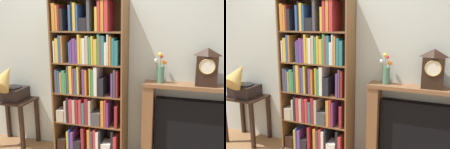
{
  "view_description": "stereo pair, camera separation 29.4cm",
  "coord_description": "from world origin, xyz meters",
  "views": [
    {
      "loc": [
        1.1,
        -2.68,
        1.66
      ],
      "look_at": [
        0.28,
        0.08,
        1.04
      ],
      "focal_mm": 41.12,
      "sensor_mm": 36.0,
      "label": 1
    },
    {
      "loc": [
        1.37,
        -2.58,
        1.66
      ],
      "look_at": [
        0.28,
        0.08,
        1.04
      ],
      "focal_mm": 41.12,
      "sensor_mm": 36.0,
      "label": 2
    }
  ],
  "objects": [
    {
      "name": "flower_vase",
      "position": [
        0.82,
        0.12,
        1.11
      ],
      "size": [
        0.14,
        0.15,
        0.34
      ],
      "color": "#4C7A60",
      "rests_on": "fireplace_mantel"
    },
    {
      "name": "mantel_clock",
      "position": [
        1.29,
        0.12,
        1.18
      ],
      "size": [
        0.21,
        0.14,
        0.4
      ],
      "color": "black",
      "rests_on": "fireplace_mantel"
    },
    {
      "name": "gramophone",
      "position": [
        -1.07,
        -0.04,
        0.85
      ],
      "size": [
        0.35,
        0.47,
        0.52
      ],
      "color": "black",
      "rests_on": "side_table_left"
    },
    {
      "name": "fireplace_mantel",
      "position": [
        1.24,
        0.14,
        0.48
      ],
      "size": [
        1.21,
        0.22,
        0.97
      ],
      "color": "brown",
      "rests_on": "ground"
    },
    {
      "name": "bookshelf",
      "position": [
        -0.01,
        0.07,
        0.9
      ],
      "size": [
        0.87,
        0.31,
        1.9
      ],
      "color": "brown",
      "rests_on": "ground"
    },
    {
      "name": "side_table_left",
      "position": [
        -1.07,
        0.03,
        0.47
      ],
      "size": [
        0.54,
        0.4,
        0.64
      ],
      "color": "black",
      "rests_on": "ground"
    },
    {
      "name": "wall_back",
      "position": [
        0.09,
        0.27,
        1.35
      ],
      "size": [
        4.89,
        0.08,
        2.7
      ],
      "primitive_type": "cube",
      "color": "beige",
      "rests_on": "ground"
    }
  ]
}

